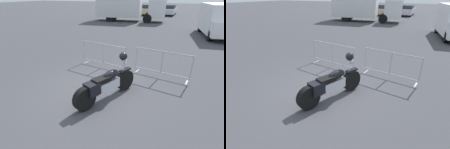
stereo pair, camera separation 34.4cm
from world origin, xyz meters
The scene contains 10 objects.
ground_plane centered at (0.00, 0.00, 0.00)m, with size 120.00×120.00×0.00m, color #424247.
motorcycle centered at (0.50, -0.34, 0.51)m, with size 1.03×2.28×1.34m.
crowd_barrier_near centered at (-0.75, 1.89, 0.55)m, with size 2.21×0.70×1.07m.
crowd_barrier_far centered at (1.76, 1.89, 0.55)m, with size 2.21×0.70×1.07m.
box_truck centered at (-4.69, 15.73, 1.64)m, with size 7.96×3.44×2.98m.
parked_car_white centered at (-10.23, 23.50, 0.71)m, with size 1.69×4.13×1.40m.
parked_car_red centered at (-7.15, 23.99, 0.68)m, with size 1.62×3.96×1.34m.
parked_car_tan centered at (-4.07, 23.45, 0.73)m, with size 1.74×4.26×1.45m.
parked_car_silver centered at (-0.99, 24.15, 0.73)m, with size 1.74×4.25×1.44m.
pedestrian centered at (3.90, 19.39, 0.92)m, with size 0.48×0.48×1.69m.
Camera 2 is at (2.89, -4.39, 3.01)m, focal length 28.00 mm.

